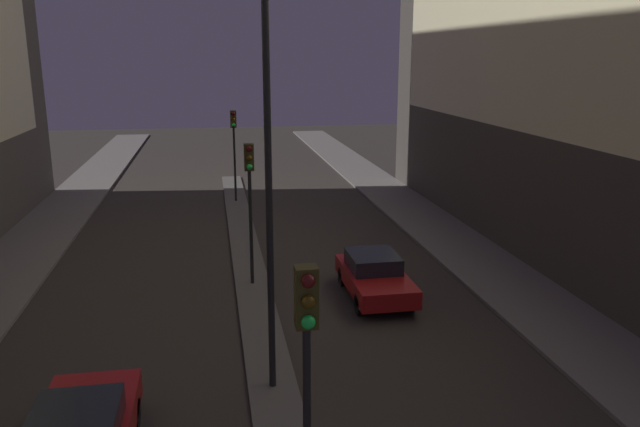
{
  "coord_description": "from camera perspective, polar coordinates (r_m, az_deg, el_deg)",
  "views": [
    {
      "loc": [
        -1.22,
        -4.39,
        7.8
      ],
      "look_at": [
        3.43,
        22.02,
        0.97
      ],
      "focal_mm": 35.0,
      "sensor_mm": 36.0,
      "label": 1
    }
  ],
  "objects": [
    {
      "name": "median_strip",
      "position": [
        24.27,
        -6.59,
        -4.44
      ],
      "size": [
        1.18,
        35.16,
        0.1
      ],
      "color": "#56544F",
      "rests_on": "ground"
    },
    {
      "name": "traffic_light_near",
      "position": [
        9.11,
        -1.21,
        -12.74
      ],
      "size": [
        0.32,
        0.42,
        4.87
      ],
      "color": "black",
      "rests_on": "median_strip"
    },
    {
      "name": "traffic_light_mid",
      "position": [
        20.95,
        -6.45,
        2.8
      ],
      "size": [
        0.32,
        0.42,
        4.87
      ],
      "color": "black",
      "rests_on": "median_strip"
    },
    {
      "name": "traffic_light_far",
      "position": [
        33.67,
        -7.88,
        7.09
      ],
      "size": [
        0.32,
        0.42,
        4.87
      ],
      "color": "black",
      "rests_on": "median_strip"
    },
    {
      "name": "street_lamp",
      "position": [
        13.6,
        -4.85,
        9.09
      ],
      "size": [
        0.51,
        0.51,
        9.87
      ],
      "color": "black",
      "rests_on": "median_strip"
    },
    {
      "name": "car_right_lane",
      "position": [
        20.76,
        5.01,
        -5.7
      ],
      "size": [
        1.86,
        4.09,
        1.42
      ],
      "color": "maroon",
      "rests_on": "ground"
    }
  ]
}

